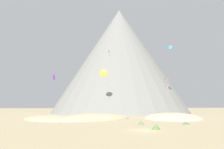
# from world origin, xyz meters

# --- Properties ---
(ground_plane) EXTENTS (400.00, 400.00, 0.00)m
(ground_plane) POSITION_xyz_m (0.00, 0.00, 0.00)
(ground_plane) COLOR #C6B284
(dune_foreground_left) EXTENTS (23.18, 24.46, 3.57)m
(dune_foreground_left) POSITION_xyz_m (15.73, 25.40, 0.00)
(dune_foreground_left) COLOR beige
(dune_foreground_left) RESTS_ON ground_plane
(dune_foreground_right) EXTENTS (25.37, 21.30, 3.69)m
(dune_foreground_right) POSITION_xyz_m (-6.94, 24.94, 0.00)
(dune_foreground_right) COLOR #CCBA8E
(dune_foreground_right) RESTS_ON ground_plane
(dune_midground) EXTENTS (22.46, 24.94, 2.24)m
(dune_midground) POSITION_xyz_m (-19.69, 27.85, 0.00)
(dune_midground) COLOR beige
(dune_midground) RESTS_ON ground_plane
(bush_low_patch) EXTENTS (2.28, 2.28, 0.51)m
(bush_low_patch) POSITION_xyz_m (11.79, 9.18, 0.26)
(bush_low_patch) COLOR #568442
(bush_low_patch) RESTS_ON ground_plane
(bush_scatter_east) EXTENTS (3.03, 3.03, 1.03)m
(bush_scatter_east) POSITION_xyz_m (-14.85, 20.94, 0.52)
(bush_scatter_east) COLOR #477238
(bush_scatter_east) RESTS_ON ground_plane
(bush_far_left) EXTENTS (1.62, 1.62, 0.99)m
(bush_far_left) POSITION_xyz_m (2.27, 1.08, 0.50)
(bush_far_left) COLOR #568442
(bush_far_left) RESTS_ON ground_plane
(bush_far_right) EXTENTS (1.42, 1.42, 0.82)m
(bush_far_right) POSITION_xyz_m (1.98, 9.64, 0.41)
(bush_far_right) COLOR #668C4C
(bush_far_right) RESTS_ON ground_plane
(bush_ridge_crest) EXTENTS (3.26, 3.26, 0.76)m
(bush_ridge_crest) POSITION_xyz_m (10.88, 22.48, 0.38)
(bush_ridge_crest) COLOR #668C4C
(bush_ridge_crest) RESTS_ON ground_plane
(rock_massif) EXTENTS (95.48, 95.48, 56.33)m
(rock_massif) POSITION_xyz_m (7.99, 72.12, 26.74)
(rock_massif) COLOR gray
(rock_massif) RESTS_ON ground_plane
(kite_cyan_mid) EXTENTS (1.54, 1.49, 1.27)m
(kite_cyan_mid) POSITION_xyz_m (21.31, 37.51, 25.25)
(kite_cyan_mid) COLOR #33BCDB
(kite_teal_high) EXTENTS (0.63, 0.74, 4.59)m
(kite_teal_high) POSITION_xyz_m (20.91, 42.85, 26.21)
(kite_teal_high) COLOR teal
(kite_violet_low) EXTENTS (0.71, 0.76, 5.42)m
(kite_violet_low) POSITION_xyz_m (-18.91, 25.63, 11.11)
(kite_violet_low) COLOR purple
(kite_white_mid) EXTENTS (1.65, 1.60, 4.54)m
(kite_white_mid) POSITION_xyz_m (-2.42, 58.39, 23.16)
(kite_white_mid) COLOR white
(kite_gold_mid) EXTENTS (2.56, 1.14, 4.33)m
(kite_gold_mid) POSITION_xyz_m (-3.88, 36.48, 15.01)
(kite_gold_mid) COLOR gold
(kite_yellow_low) EXTENTS (1.24, 1.58, 3.08)m
(kite_yellow_low) POSITION_xyz_m (-11.92, 53.19, 9.25)
(kite_yellow_low) COLOR yellow
(kite_blue_high) EXTENTS (0.53, 1.02, 1.11)m
(kite_blue_high) POSITION_xyz_m (-0.07, 54.17, 27.49)
(kite_blue_high) COLOR blue
(kite_pink_low) EXTENTS (1.77, 2.69, 4.59)m
(kite_pink_low) POSITION_xyz_m (12.69, 20.82, 10.77)
(kite_pink_low) COLOR pink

